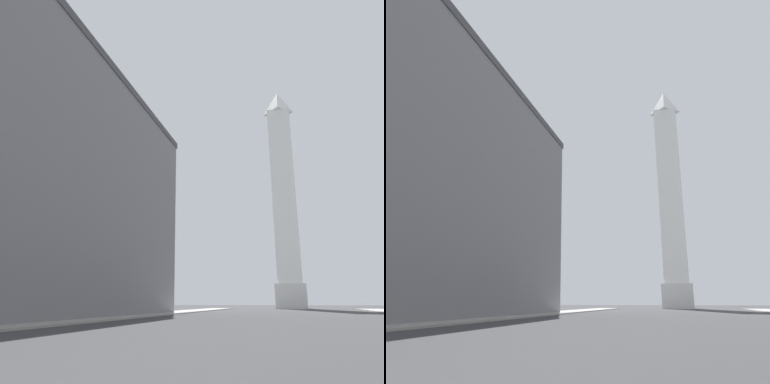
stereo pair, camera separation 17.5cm
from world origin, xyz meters
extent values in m
cube|color=gray|center=(-15.92, 34.13, 0.07)|extent=(5.00, 113.76, 0.15)
cube|color=#48484C|center=(-28.34, 29.07, 26.98)|extent=(24.30, 52.37, 0.90)
cube|color=silver|center=(0.00, 94.80, 2.84)|extent=(7.18, 7.18, 5.68)
cube|color=white|center=(0.00, 94.80, 28.48)|extent=(5.75, 5.75, 45.60)
pyramid|color=white|center=(0.00, 94.80, 54.44)|extent=(5.75, 5.75, 6.32)
camera|label=1|loc=(2.01, -0.75, 1.54)|focal=35.00mm
camera|label=2|loc=(2.18, -0.70, 1.54)|focal=35.00mm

